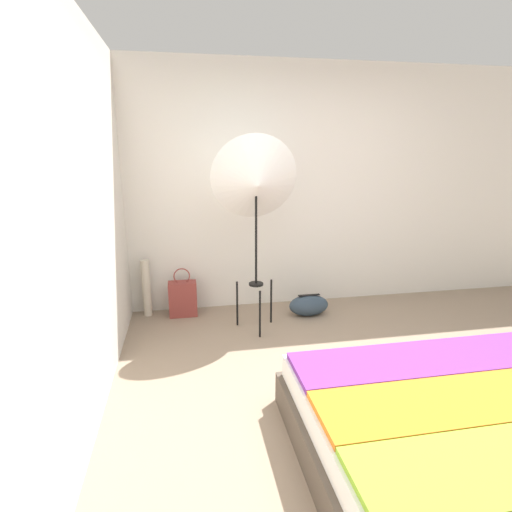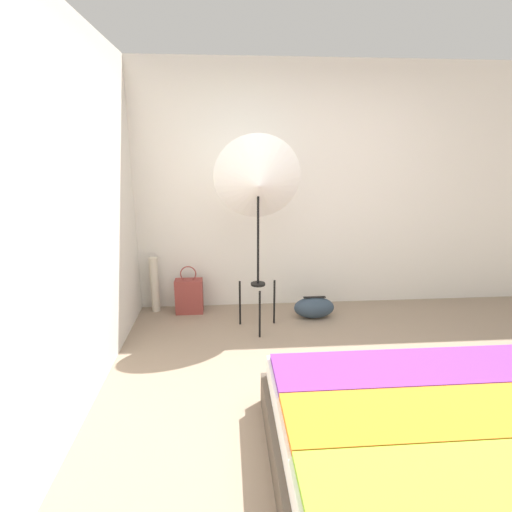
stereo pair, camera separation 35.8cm
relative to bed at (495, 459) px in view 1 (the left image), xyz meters
The scene contains 8 objects.
ground_plane 0.81m from the bed, 114.11° to the left, with size 14.00×14.00×0.00m, color gray.
wall_back 3.02m from the bed, 96.57° to the left, with size 8.00×0.05×2.60m.
wall_side_left 2.94m from the bed, 141.00° to the left, with size 0.05×8.00×2.60m.
bed is the anchor object (origin of this frame).
photo_umbrella 2.61m from the bed, 111.53° to the left, with size 0.81×0.45×1.86m.
tote_bag 3.01m from the bed, 120.98° to the left, with size 0.29×0.15×0.53m.
duffel_bag 2.36m from the bed, 95.78° to the left, with size 0.42×0.22×0.23m.
paper_roll 3.28m from the bed, 125.87° to the left, with size 0.09×0.09×0.61m.
Camera 1 is at (-1.18, -2.16, 1.73)m, focal length 28.00 mm.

